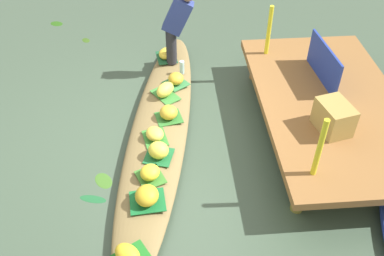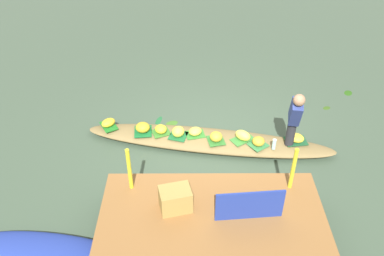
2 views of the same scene
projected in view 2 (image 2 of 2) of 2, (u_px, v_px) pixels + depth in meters
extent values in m
plane|color=#3E513F|center=(208.00, 145.00, 7.68)|extent=(40.00, 40.00, 0.00)
cube|color=brown|center=(212.00, 220.00, 5.65)|extent=(3.20, 1.80, 0.10)
cylinder|color=#96602E|center=(290.00, 194.00, 6.37)|extent=(0.14, 0.14, 0.39)
cylinder|color=olive|center=(129.00, 195.00, 6.37)|extent=(0.14, 0.14, 0.39)
ellipsoid|color=olive|center=(209.00, 140.00, 7.62)|extent=(4.78, 1.47, 0.20)
ellipsoid|color=#223794|center=(53.00, 253.00, 5.63)|extent=(2.62, 1.03, 0.17)
cube|color=#367E44|center=(258.00, 145.00, 7.35)|extent=(0.42, 0.42, 0.01)
ellipsoid|color=gold|center=(258.00, 141.00, 7.30)|extent=(0.24, 0.24, 0.17)
cube|color=#357F2E|center=(195.00, 134.00, 7.60)|extent=(0.40, 0.34, 0.01)
ellipsoid|color=yellow|center=(195.00, 131.00, 7.55)|extent=(0.32, 0.30, 0.14)
cube|color=#1D6633|center=(178.00, 136.00, 7.56)|extent=(0.40, 0.40, 0.01)
ellipsoid|color=yellow|center=(178.00, 132.00, 7.51)|extent=(0.32, 0.33, 0.20)
cube|color=#16652E|center=(143.00, 131.00, 7.67)|extent=(0.36, 0.41, 0.01)
ellipsoid|color=gold|center=(143.00, 127.00, 7.61)|extent=(0.31, 0.30, 0.19)
cube|color=#3A782B|center=(161.00, 132.00, 7.65)|extent=(0.41, 0.38, 0.01)
ellipsoid|color=yellow|center=(161.00, 129.00, 7.60)|extent=(0.32, 0.31, 0.16)
cube|color=#31732D|center=(216.00, 140.00, 7.45)|extent=(0.36, 0.39, 0.01)
ellipsoid|color=gold|center=(216.00, 137.00, 7.40)|extent=(0.30, 0.30, 0.18)
cube|color=#1D5430|center=(296.00, 141.00, 7.44)|extent=(0.43, 0.35, 0.01)
ellipsoid|color=yellow|center=(296.00, 138.00, 7.39)|extent=(0.35, 0.33, 0.15)
cube|color=#1E6E22|center=(109.00, 126.00, 7.82)|extent=(0.42, 0.47, 0.01)
ellipsoid|color=yellow|center=(108.00, 123.00, 7.77)|extent=(0.34, 0.34, 0.15)
cube|color=#3B8035|center=(242.00, 139.00, 7.47)|extent=(0.49, 0.44, 0.01)
ellipsoid|color=#EFDE4F|center=(243.00, 135.00, 7.42)|extent=(0.36, 0.34, 0.19)
cylinder|color=#28282D|center=(291.00, 132.00, 7.21)|extent=(0.16, 0.16, 0.55)
cube|color=navy|center=(296.00, 112.00, 6.82)|extent=(0.25, 0.49, 0.59)
sphere|color=#9E7556|center=(299.00, 100.00, 6.51)|extent=(0.20, 0.20, 0.20)
cylinder|color=silver|center=(274.00, 144.00, 7.20)|extent=(0.07, 0.07, 0.21)
cube|color=navy|center=(250.00, 205.00, 5.47)|extent=(0.95, 0.11, 0.50)
cylinder|color=yellow|center=(293.00, 169.00, 5.88)|extent=(0.06, 0.06, 0.74)
cylinder|color=yellow|center=(129.00, 169.00, 5.87)|extent=(0.06, 0.06, 0.74)
cube|color=#A48643|center=(175.00, 199.00, 5.66)|extent=(0.50, 0.41, 0.36)
ellipsoid|color=#34551A|center=(327.00, 108.00, 8.68)|extent=(0.21, 0.19, 0.01)
ellipsoid|color=#1E5C30|center=(159.00, 121.00, 8.30)|extent=(0.19, 0.33, 0.01)
ellipsoid|color=#275515|center=(348.00, 93.00, 9.17)|extent=(0.27, 0.30, 0.01)
ellipsoid|color=#3C6B24|center=(172.00, 123.00, 8.22)|extent=(0.33, 0.30, 0.01)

